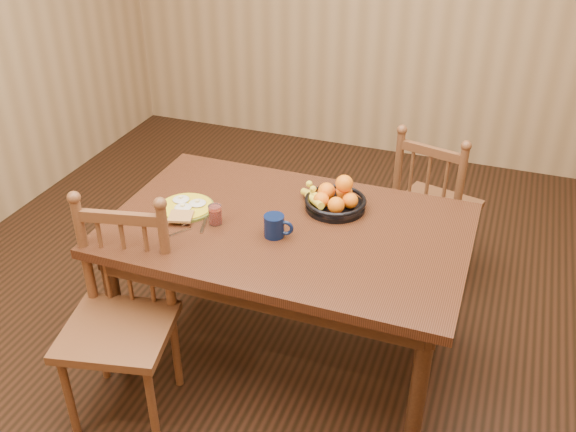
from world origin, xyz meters
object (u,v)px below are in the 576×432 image
(chair_far, at_px, (433,208))
(breakfast_plate, at_px, (186,207))
(coffee_mug, at_px, (275,226))
(dining_table, at_px, (288,241))
(fruit_bowl, at_px, (335,199))
(chair_near, at_px, (120,321))

(chair_far, distance_m, breakfast_plate, 1.43)
(coffee_mug, bearing_deg, chair_far, 60.53)
(dining_table, xyz_separation_m, coffee_mug, (-0.02, -0.10, 0.14))
(coffee_mug, relative_size, fruit_bowl, 0.41)
(coffee_mug, distance_m, fruit_bowl, 0.36)
(chair_far, xyz_separation_m, breakfast_plate, (-1.04, -0.93, 0.31))
(coffee_mug, bearing_deg, chair_near, -139.31)
(chair_near, xyz_separation_m, breakfast_plate, (0.06, 0.53, 0.28))
(dining_table, bearing_deg, chair_near, -135.02)
(chair_near, bearing_deg, dining_table, 32.73)
(chair_near, xyz_separation_m, coffee_mug, (0.54, 0.46, 0.32))
(dining_table, xyz_separation_m, chair_near, (-0.56, -0.56, -0.19))
(dining_table, bearing_deg, chair_far, 59.01)
(chair_far, height_order, chair_near, chair_near)
(dining_table, xyz_separation_m, breakfast_plate, (-0.50, -0.03, 0.10))
(chair_far, distance_m, fruit_bowl, 0.85)
(dining_table, relative_size, chair_near, 1.63)
(fruit_bowl, bearing_deg, chair_far, 60.25)
(dining_table, height_order, coffee_mug, coffee_mug)
(coffee_mug, height_order, fruit_bowl, fruit_bowl)
(chair_near, relative_size, coffee_mug, 7.35)
(chair_near, distance_m, breakfast_plate, 0.60)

